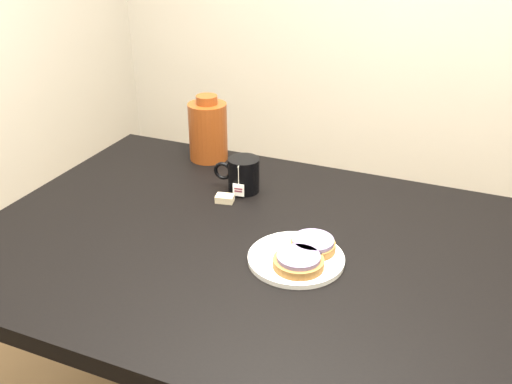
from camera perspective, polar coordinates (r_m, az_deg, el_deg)
table at (r=1.32m, az=2.41°, el=-8.45°), size 1.40×0.90×0.75m
plate at (r=1.22m, az=4.03°, el=-6.58°), size 0.21×0.21×0.02m
bagel_back at (r=1.24m, az=5.71°, el=-5.25°), size 0.14×0.14×0.03m
bagel_front at (r=1.18m, az=4.27°, el=-6.91°), size 0.15×0.15×0.03m
mug at (r=1.49m, az=-1.32°, el=1.75°), size 0.13×0.09×0.09m
teabag_pouch at (r=1.45m, az=-3.14°, el=-0.65°), size 0.05×0.04×0.02m
bagel_package at (r=1.68m, az=-4.83°, el=6.17°), size 0.13×0.13×0.19m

